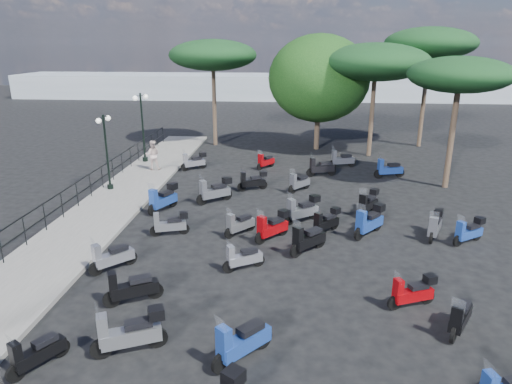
# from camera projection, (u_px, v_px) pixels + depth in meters

# --- Properties ---
(ground) EXTENTS (120.00, 120.00, 0.00)m
(ground) POSITION_uv_depth(u_px,v_px,m) (249.00, 234.00, 17.66)
(ground) COLOR black
(ground) RESTS_ON ground
(sidewalk) EXTENTS (3.00, 30.00, 0.15)m
(sidewalk) POSITION_uv_depth(u_px,v_px,m) (115.00, 202.00, 20.99)
(sidewalk) COLOR #64615F
(sidewalk) RESTS_ON ground
(railing) EXTENTS (0.04, 26.04, 1.10)m
(railing) POSITION_uv_depth(u_px,v_px,m) (83.00, 185.00, 20.65)
(railing) COLOR black
(railing) RESTS_ON sidewalk
(lamp_post_1) EXTENTS (0.38, 1.07, 3.67)m
(lamp_post_1) POSITION_uv_depth(u_px,v_px,m) (106.00, 147.00, 21.99)
(lamp_post_1) COLOR black
(lamp_post_1) RESTS_ON sidewalk
(lamp_post_2) EXTENTS (0.63, 1.15, 4.10)m
(lamp_post_2) POSITION_uv_depth(u_px,v_px,m) (142.00, 123.00, 27.14)
(lamp_post_2) COLOR black
(lamp_post_2) RESTS_ON sidewalk
(pedestrian_far) EXTENTS (0.94, 0.80, 1.68)m
(pedestrian_far) POSITION_uv_depth(u_px,v_px,m) (153.00, 155.00, 25.77)
(pedestrian_far) COLOR #C1A9A4
(pedestrian_far) RESTS_ON sidewalk
(scooter_0) EXTENTS (0.90, 1.31, 1.19)m
(scooter_0) POSITION_uv_depth(u_px,v_px,m) (36.00, 354.00, 10.26)
(scooter_0) COLOR black
(scooter_0) RESTS_ON ground
(scooter_1) EXTENTS (1.55, 0.95, 1.35)m
(scooter_1) POSITION_uv_depth(u_px,v_px,m) (131.00, 288.00, 12.87)
(scooter_1) COLOR black
(scooter_1) RESTS_ON ground
(scooter_2) EXTENTS (1.22, 1.26, 1.31)m
(scooter_2) POSITION_uv_depth(u_px,v_px,m) (112.00, 257.00, 14.74)
(scooter_2) COLOR black
(scooter_2) RESTS_ON ground
(scooter_3) EXTENTS (1.47, 0.68, 1.20)m
(scooter_3) POSITION_uv_depth(u_px,v_px,m) (170.00, 224.00, 17.43)
(scooter_3) COLOR black
(scooter_3) RESTS_ON ground
(scooter_4) EXTENTS (1.02, 1.69, 1.45)m
(scooter_4) POSITION_uv_depth(u_px,v_px,m) (163.00, 199.00, 19.94)
(scooter_4) COLOR black
(scooter_4) RESTS_ON ground
(scooter_5) EXTENTS (1.38, 1.08, 1.28)m
(scooter_5) POSITION_uv_depth(u_px,v_px,m) (194.00, 162.00, 26.40)
(scooter_5) COLOR black
(scooter_5) RESTS_ON ground
(scooter_6) EXTENTS (1.70, 0.96, 1.44)m
(scooter_6) POSITION_uv_depth(u_px,v_px,m) (130.00, 333.00, 10.78)
(scooter_6) COLOR black
(scooter_6) RESTS_ON ground
(scooter_7) EXTENTS (1.33, 0.87, 1.19)m
(scooter_7) POSITION_uv_depth(u_px,v_px,m) (243.00, 258.00, 14.78)
(scooter_7) COLOR black
(scooter_7) RESTS_ON ground
(scooter_8) EXTENTS (1.26, 1.37, 1.36)m
(scooter_8) POSITION_uv_depth(u_px,v_px,m) (272.00, 227.00, 17.03)
(scooter_8) COLOR black
(scooter_8) RESTS_ON ground
(scooter_9) EXTENTS (1.09, 1.21, 1.22)m
(scooter_9) POSITION_uv_depth(u_px,v_px,m) (239.00, 225.00, 17.47)
(scooter_9) COLOR black
(scooter_9) RESTS_ON ground
(scooter_10) EXTENTS (1.54, 1.28, 1.46)m
(scooter_10) POSITION_uv_depth(u_px,v_px,m) (215.00, 191.00, 20.99)
(scooter_10) COLOR black
(scooter_10) RESTS_ON ground
(scooter_11) EXTENTS (0.98, 1.25, 1.19)m
(scooter_11) POSITION_uv_depth(u_px,v_px,m) (265.00, 162.00, 26.70)
(scooter_11) COLOR black
(scooter_11) RESTS_ON ground
(scooter_13) EXTENTS (1.30, 1.42, 1.44)m
(scooter_13) POSITION_uv_depth(u_px,v_px,m) (241.00, 342.00, 10.50)
(scooter_13) COLOR black
(scooter_13) RESTS_ON ground
(scooter_14) EXTENTS (1.30, 1.34, 1.40)m
(scooter_14) POSITION_uv_depth(u_px,v_px,m) (308.00, 240.00, 15.97)
(scooter_14) COLOR black
(scooter_14) RESTS_ON ground
(scooter_15) EXTENTS (1.51, 1.18, 1.39)m
(scooter_15) POSITION_uv_depth(u_px,v_px,m) (302.00, 210.00, 18.70)
(scooter_15) COLOR black
(scooter_15) RESTS_ON ground
(scooter_16) EXTENTS (1.48, 0.78, 1.23)m
(scooter_16) POSITION_uv_depth(u_px,v_px,m) (253.00, 181.00, 22.75)
(scooter_16) COLOR black
(scooter_16) RESTS_ON ground
(scooter_17) EXTENTS (1.67, 0.77, 1.37)m
(scooter_17) POSITION_uv_depth(u_px,v_px,m) (321.00, 168.00, 25.11)
(scooter_17) COLOR black
(scooter_17) RESTS_ON ground
(scooter_19) EXTENTS (0.92, 1.36, 1.23)m
(scooter_19) POSITION_uv_depth(u_px,v_px,m) (460.00, 318.00, 11.57)
(scooter_19) COLOR black
(scooter_19) RESTS_ON ground
(scooter_20) EXTENTS (1.15, 1.16, 1.19)m
(scooter_20) POSITION_uv_depth(u_px,v_px,m) (326.00, 222.00, 17.68)
(scooter_20) COLOR black
(scooter_20) RESTS_ON ground
(scooter_21) EXTENTS (1.32, 1.50, 1.46)m
(scooter_21) POSITION_uv_depth(u_px,v_px,m) (369.00, 222.00, 17.41)
(scooter_21) COLOR black
(scooter_21) RESTS_ON ground
(scooter_22) EXTENTS (1.08, 1.28, 1.26)m
(scooter_22) POSITION_uv_depth(u_px,v_px,m) (299.00, 183.00, 22.58)
(scooter_22) COLOR black
(scooter_22) RESTS_ON ground
(scooter_23) EXTENTS (1.66, 0.72, 1.35)m
(scooter_23) POSITION_uv_depth(u_px,v_px,m) (342.00, 160.00, 26.86)
(scooter_23) COLOR black
(scooter_23) RESTS_ON ground
(scooter_25) EXTENTS (1.42, 0.76, 1.19)m
(scooter_25) POSITION_uv_depth(u_px,v_px,m) (412.00, 292.00, 12.69)
(scooter_25) COLOR black
(scooter_25) RESTS_ON ground
(scooter_26) EXTENTS (0.87, 1.49, 1.27)m
(scooter_26) POSITION_uv_depth(u_px,v_px,m) (435.00, 226.00, 17.19)
(scooter_26) COLOR black
(scooter_26) RESTS_ON ground
(scooter_27) EXTENTS (1.34, 0.98, 1.21)m
(scooter_27) POSITION_uv_depth(u_px,v_px,m) (469.00, 232.00, 16.73)
(scooter_27) COLOR black
(scooter_27) RESTS_ON ground
(scooter_28) EXTENTS (1.03, 1.44, 1.30)m
(scooter_28) POSITION_uv_depth(u_px,v_px,m) (368.00, 203.00, 19.60)
(scooter_28) COLOR black
(scooter_28) RESTS_ON ground
(scooter_29) EXTENTS (1.71, 0.72, 1.39)m
(scooter_29) POSITION_uv_depth(u_px,v_px,m) (389.00, 169.00, 24.80)
(scooter_29) COLOR black
(scooter_29) RESTS_ON ground
(broadleaf_tree) EXTENTS (6.75, 6.75, 7.64)m
(broadleaf_tree) POSITION_uv_depth(u_px,v_px,m) (319.00, 79.00, 30.21)
(broadleaf_tree) COLOR #38281E
(broadleaf_tree) RESTS_ON ground
(pine_0) EXTENTS (6.61, 6.61, 7.07)m
(pine_0) POSITION_uv_depth(u_px,v_px,m) (376.00, 62.00, 28.02)
(pine_0) COLOR #38281E
(pine_0) RESTS_ON ground
(pine_1) EXTENTS (6.06, 6.06, 8.06)m
(pine_1) POSITION_uv_depth(u_px,v_px,m) (430.00, 43.00, 30.37)
(pine_1) COLOR #38281E
(pine_1) RESTS_ON ground
(pine_2) EXTENTS (5.99, 5.99, 7.28)m
(pine_2) POSITION_uv_depth(u_px,v_px,m) (213.00, 55.00, 31.04)
(pine_2) COLOR #38281E
(pine_2) RESTS_ON ground
(pine_3) EXTENTS (4.93, 4.93, 6.47)m
(pine_3) POSITION_uv_depth(u_px,v_px,m) (460.00, 75.00, 21.62)
(pine_3) COLOR #38281E
(pine_3) RESTS_ON ground
(distant_hills) EXTENTS (70.00, 8.00, 3.00)m
(distant_hills) POSITION_uv_depth(u_px,v_px,m) (282.00, 87.00, 59.78)
(distant_hills) COLOR gray
(distant_hills) RESTS_ON ground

